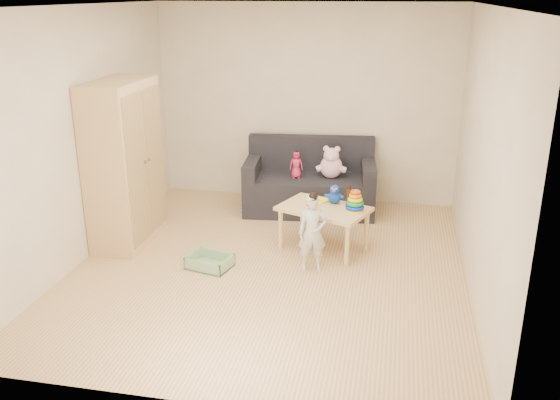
% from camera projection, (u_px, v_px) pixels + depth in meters
% --- Properties ---
extents(room, '(4.50, 4.50, 4.50)m').
position_uv_depth(room, '(270.00, 145.00, 5.78)').
color(room, tan).
rests_on(room, ground).
extents(wardrobe, '(0.51, 1.02, 1.83)m').
position_uv_depth(wardrobe, '(124.00, 164.00, 6.56)').
color(wardrobe, tan).
rests_on(wardrobe, ground).
extents(sofa, '(1.73, 0.99, 0.47)m').
position_uv_depth(sofa, '(310.00, 193.00, 7.71)').
color(sofa, black).
rests_on(sofa, ground).
extents(play_table, '(1.09, 0.90, 0.49)m').
position_uv_depth(play_table, '(323.00, 228.00, 6.54)').
color(play_table, '#E6B37E').
rests_on(play_table, ground).
extents(storage_bin, '(0.50, 0.42, 0.13)m').
position_uv_depth(storage_bin, '(210.00, 262.00, 6.16)').
color(storage_bin, '#7DA678').
rests_on(storage_bin, ground).
extents(toddler, '(0.33, 0.26, 0.79)m').
position_uv_depth(toddler, '(313.00, 233.00, 6.02)').
color(toddler, beige).
rests_on(toddler, ground).
extents(pink_bear, '(0.37, 0.34, 0.35)m').
position_uv_depth(pink_bear, '(331.00, 164.00, 7.53)').
color(pink_bear, '#FDBBDC').
rests_on(pink_bear, sofa).
extents(doll, '(0.18, 0.14, 0.33)m').
position_uv_depth(doll, '(296.00, 165.00, 7.52)').
color(doll, '#D42751').
rests_on(doll, sofa).
extents(ring_stacker, '(0.21, 0.21, 0.24)m').
position_uv_depth(ring_stacker, '(355.00, 203.00, 6.32)').
color(ring_stacker, '#FFE90D').
rests_on(ring_stacker, play_table).
extents(brown_bottle, '(0.08, 0.08, 0.23)m').
position_uv_depth(brown_bottle, '(349.00, 197.00, 6.48)').
color(brown_bottle, black).
rests_on(brown_bottle, play_table).
extents(blue_plush, '(0.23, 0.21, 0.22)m').
position_uv_depth(blue_plush, '(335.00, 194.00, 6.55)').
color(blue_plush, blue).
rests_on(blue_plush, play_table).
extents(wooden_figure, '(0.06, 0.06, 0.12)m').
position_uv_depth(wooden_figure, '(316.00, 201.00, 6.46)').
color(wooden_figure, brown).
rests_on(wooden_figure, play_table).
extents(yellow_book, '(0.28, 0.28, 0.02)m').
position_uv_depth(yellow_book, '(318.00, 200.00, 6.65)').
color(yellow_book, '#FFFE1A').
rests_on(yellow_book, play_table).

